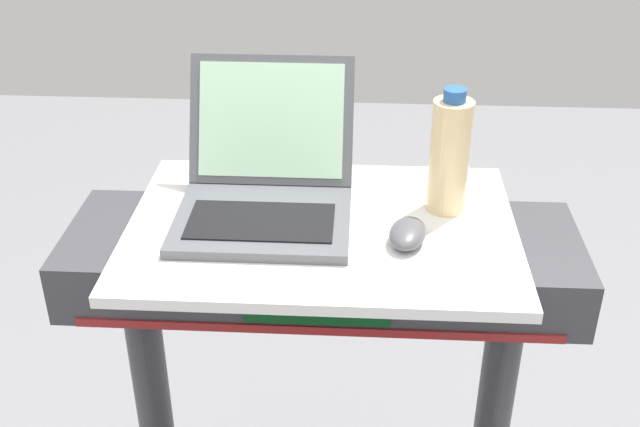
{
  "coord_description": "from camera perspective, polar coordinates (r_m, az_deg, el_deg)",
  "views": [
    {
      "loc": [
        0.06,
        -0.47,
        1.77
      ],
      "look_at": [
        0.0,
        0.65,
        1.13
      ],
      "focal_mm": 44.23,
      "sensor_mm": 36.0,
      "label": 1
    }
  ],
  "objects": [
    {
      "name": "desk_board",
      "position": [
        1.37,
        0.12,
        -1.15
      ],
      "size": [
        0.67,
        0.47,
        0.02
      ],
      "primitive_type": "cube",
      "color": "white",
      "rests_on": "treadmill_base"
    },
    {
      "name": "laptop",
      "position": [
        1.38,
        -3.97,
        1.98
      ],
      "size": [
        0.3,
        0.34,
        0.23
      ],
      "rotation": [
        0.0,
        0.0,
        0.0
      ],
      "color": "#515459",
      "rests_on": "desk_board"
    },
    {
      "name": "computer_mouse",
      "position": [
        1.31,
        6.36,
        -1.44
      ],
      "size": [
        0.08,
        0.11,
        0.03
      ],
      "primitive_type": "ellipsoid",
      "rotation": [
        0.0,
        0.0,
        -0.21
      ],
      "color": "#4C4C51",
      "rests_on": "desk_board"
    },
    {
      "name": "water_bottle",
      "position": [
        1.38,
        9.36,
        4.21
      ],
      "size": [
        0.07,
        0.07,
        0.23
      ],
      "color": "beige",
      "rests_on": "desk_board"
    }
  ]
}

